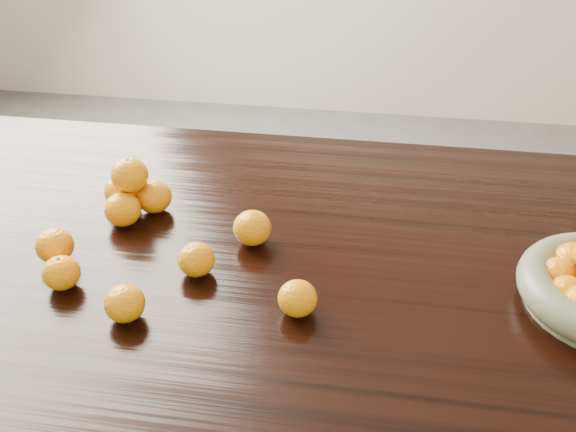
# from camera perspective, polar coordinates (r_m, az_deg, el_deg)

# --- Properties ---
(dining_table) EXTENTS (2.00, 1.00, 0.75)m
(dining_table) POSITION_cam_1_polar(r_m,az_deg,el_deg) (1.28, 1.36, -6.08)
(dining_table) COLOR black
(dining_table) RESTS_ON ground
(orange_pyramid) EXTENTS (0.15, 0.14, 0.13)m
(orange_pyramid) POSITION_cam_1_polar(r_m,az_deg,el_deg) (1.35, -13.70, 2.02)
(orange_pyramid) COLOR #FF9F07
(orange_pyramid) RESTS_ON dining_table
(loose_orange_0) EXTENTS (0.07, 0.07, 0.06)m
(loose_orange_0) POSITION_cam_1_polar(r_m,az_deg,el_deg) (1.18, -19.50, -4.79)
(loose_orange_0) COLOR #FF9F07
(loose_orange_0) RESTS_ON dining_table
(loose_orange_1) EXTENTS (0.07, 0.07, 0.06)m
(loose_orange_1) POSITION_cam_1_polar(r_m,az_deg,el_deg) (1.16, -8.16, -3.85)
(loose_orange_1) COLOR #FF9F07
(loose_orange_1) RESTS_ON dining_table
(loose_orange_2) EXTENTS (0.07, 0.07, 0.06)m
(loose_orange_2) POSITION_cam_1_polar(r_m,az_deg,el_deg) (1.06, 0.85, -7.33)
(loose_orange_2) COLOR #FF9F07
(loose_orange_2) RESTS_ON dining_table
(loose_orange_3) EXTENTS (0.07, 0.07, 0.06)m
(loose_orange_3) POSITION_cam_1_polar(r_m,az_deg,el_deg) (1.25, -20.03, -2.50)
(loose_orange_3) COLOR #FF9F07
(loose_orange_3) RESTS_ON dining_table
(loose_orange_4) EXTENTS (0.07, 0.07, 0.06)m
(loose_orange_4) POSITION_cam_1_polar(r_m,az_deg,el_deg) (1.08, -14.31, -7.54)
(loose_orange_4) COLOR #FF9F07
(loose_orange_4) RESTS_ON dining_table
(loose_orange_5) EXTENTS (0.07, 0.07, 0.07)m
(loose_orange_5) POSITION_cam_1_polar(r_m,az_deg,el_deg) (1.23, -3.20, -1.06)
(loose_orange_5) COLOR #FF9F07
(loose_orange_5) RESTS_ON dining_table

